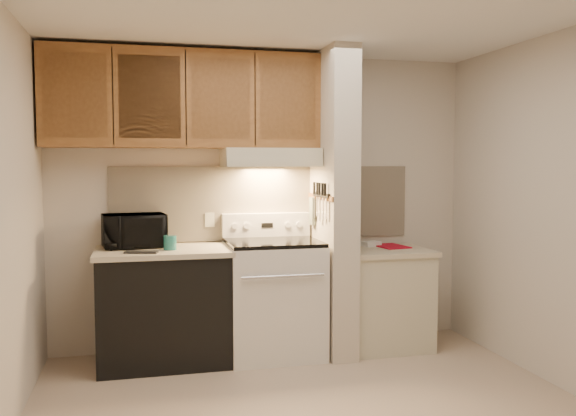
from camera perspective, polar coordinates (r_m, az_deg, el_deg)
name	(u,v)px	position (r m, az deg, el deg)	size (l,w,h in m)	color
floor	(312,410)	(4.12, 2.26, -18.33)	(3.60, 3.60, 0.00)	tan
ceiling	(313,12)	(3.91, 2.37, 17.84)	(3.60, 3.60, 0.00)	white
wall_back	(265,201)	(5.27, -2.19, 0.65)	(3.60, 0.02, 2.50)	beige
wall_left	(2,222)	(3.74, -25.21, -1.23)	(0.02, 3.00, 2.50)	beige
wall_right	(561,210)	(4.65, 24.17, -0.21)	(0.02, 3.00, 2.50)	beige
backsplash	(265,203)	(5.26, -2.17, 0.48)	(2.60, 0.02, 0.63)	beige
range_body	(273,300)	(5.05, -1.38, -8.58)	(0.76, 0.65, 0.92)	silver
oven_window	(282,304)	(4.74, -0.55, -8.94)	(0.50, 0.01, 0.30)	black
oven_handle	(283,276)	(4.66, -0.44, -6.40)	(0.02, 0.02, 0.65)	silver
cooktop	(273,242)	(4.96, -1.39, -3.23)	(0.74, 0.64, 0.03)	black
range_backguard	(266,225)	(5.23, -2.06, -1.58)	(0.76, 0.08, 0.20)	silver
range_display	(267,225)	(5.19, -1.96, -1.63)	(0.10, 0.01, 0.04)	black
range_knob_left_outer	(235,226)	(5.13, -5.02, -1.70)	(0.05, 0.05, 0.02)	silver
range_knob_left_inner	(246,226)	(5.15, -3.92, -1.68)	(0.05, 0.05, 0.02)	silver
range_knob_right_inner	(288,225)	(5.22, -0.02, -1.58)	(0.05, 0.05, 0.02)	silver
range_knob_right_outer	(299,225)	(5.25, 1.04, -1.56)	(0.05, 0.05, 0.02)	silver
dishwasher_front	(164,309)	(4.96, -11.52, -9.21)	(1.00, 0.63, 0.87)	black
left_countertop	(163,251)	(4.87, -11.60, -3.99)	(1.04, 0.67, 0.04)	beige
spoon_rest	(141,252)	(4.67, -13.57, -4.03)	(0.24, 0.08, 0.02)	black
teal_jar	(170,243)	(4.79, -10.98, -3.21)	(0.10, 0.10, 0.11)	#1F6663
outlet	(210,220)	(5.18, -7.34, -1.11)	(0.08, 0.01, 0.12)	beige
microwave	(134,231)	(4.99, -14.22, -2.07)	(0.48, 0.32, 0.27)	black
partition_pillar	(333,203)	(5.06, 4.27, 0.49)	(0.22, 0.70, 2.50)	beige
pillar_trim	(320,197)	(5.02, 3.01, 1.04)	(0.01, 0.70, 0.04)	brown
knife_strip	(321,195)	(4.97, 3.11, 1.24)	(0.02, 0.42, 0.04)	black
knife_blade_a	(326,209)	(4.81, 3.56, -0.06)	(0.01, 0.04, 0.16)	silver
knife_handle_a	(325,190)	(4.83, 3.48, 1.74)	(0.02, 0.02, 0.10)	black
knife_blade_b	(323,209)	(4.89, 3.29, -0.11)	(0.01, 0.04, 0.18)	silver
knife_handle_b	(322,189)	(4.89, 3.24, 1.77)	(0.02, 0.02, 0.10)	black
knife_blade_c	(320,210)	(4.98, 2.97, -0.14)	(0.01, 0.04, 0.20)	silver
knife_handle_c	(319,189)	(4.97, 2.96, 1.81)	(0.02, 0.02, 0.10)	black
knife_blade_d	(317,206)	(5.04, 2.74, 0.14)	(0.01, 0.04, 0.16)	silver
knife_handle_d	(317,188)	(5.04, 2.75, 1.85)	(0.02, 0.02, 0.10)	black
knife_blade_e	(314,207)	(5.13, 2.46, 0.10)	(0.01, 0.04, 0.18)	silver
knife_handle_e	(314,188)	(5.12, 2.47, 1.89)	(0.02, 0.02, 0.10)	black
oven_mitt	(312,211)	(5.19, 2.30, -0.28)	(0.03, 0.10, 0.24)	slate
right_cab_base	(384,300)	(5.34, 8.97, -8.52)	(0.70, 0.60, 0.81)	beige
right_countertop	(385,251)	(5.27, 9.02, -4.00)	(0.74, 0.64, 0.04)	beige
red_folder	(391,246)	(5.39, 9.59, -3.54)	(0.23, 0.31, 0.01)	#A50A1E
white_box	(371,244)	(5.41, 7.80, -3.34)	(0.15, 0.10, 0.04)	white
range_hood	(270,157)	(5.04, -1.71, 4.75)	(0.78, 0.44, 0.15)	beige
hood_lip	(275,163)	(4.84, -1.18, 4.24)	(0.78, 0.04, 0.06)	beige
upper_cabinets	(184,100)	(5.02, -9.68, 9.96)	(2.18, 0.33, 0.77)	brown
cab_door_a	(75,95)	(4.87, -19.33, 9.96)	(0.46, 0.01, 0.63)	brown
cab_gap_a	(113,96)	(4.85, -16.08, 10.05)	(0.01, 0.01, 0.73)	black
cab_door_b	(150,97)	(4.85, -12.81, 10.12)	(0.46, 0.01, 0.63)	brown
cab_gap_b	(186,98)	(4.86, -9.54, 10.15)	(0.01, 0.01, 0.73)	black
cab_door_c	(221,99)	(4.89, -6.30, 10.15)	(0.46, 0.01, 0.63)	brown
cab_gap_c	(255,99)	(4.93, -3.11, 10.12)	(0.01, 0.01, 0.73)	black
cab_door_d	(288,100)	(4.99, 0.02, 10.05)	(0.46, 0.01, 0.63)	brown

